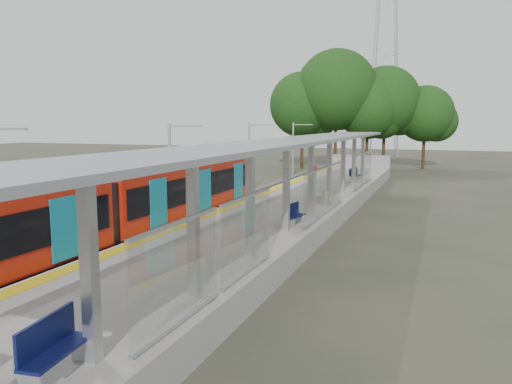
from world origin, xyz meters
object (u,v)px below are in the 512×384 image
train (88,213)px  bench_mid (293,214)px  info_pillar_far (313,184)px  bench_near (52,346)px  bench_far (355,174)px  litter_bin (326,198)px

train → bench_mid: 8.35m
bench_mid → info_pillar_far: info_pillar_far is taller
bench_near → info_pillar_far: 22.15m
bench_mid → bench_far: (-0.30, 17.41, 0.02)m
train → bench_near: train is taller
bench_near → litter_bin: 19.46m
train → bench_mid: bearing=39.1°
train → info_pillar_far: bearing=68.8°
bench_near → litter_bin: bearing=81.4°
bench_near → bench_mid: 13.84m
bench_far → litter_bin: 11.81m
bench_far → train: bearing=-91.6°
train → info_pillar_far: size_ratio=14.77×
info_pillar_far → bench_near: bearing=-96.0°
bench_near → info_pillar_far: (-0.97, 22.13, 0.24)m
train → bench_far: size_ratio=18.08×
bench_near → litter_bin: size_ratio=1.98×
bench_mid → litter_bin: 5.61m
bench_near → info_pillar_far: info_pillar_far is taller
bench_far → litter_bin: bench_far is taller
bench_far → info_pillar_far: info_pillar_far is taller
train → bench_near: size_ratio=17.07×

